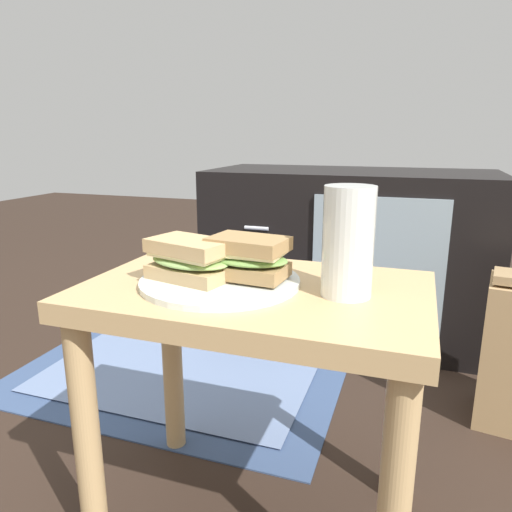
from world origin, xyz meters
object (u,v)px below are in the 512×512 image
at_px(plate, 220,281).
at_px(sandwich_front, 190,259).
at_px(beer_glass, 348,243).
at_px(sandwich_back, 249,257).
at_px(tv_cabinet, 348,253).

bearing_deg(plate, sandwich_front, -160.13).
distance_m(plate, sandwich_front, 0.06).
bearing_deg(plate, beer_glass, 3.27).
xyz_separation_m(plate, sandwich_back, (0.05, 0.02, 0.04)).
bearing_deg(sandwich_front, tv_cabinet, 82.83).
xyz_separation_m(tv_cabinet, plate, (-0.08, -0.96, 0.17)).
bearing_deg(sandwich_front, beer_glass, 6.42).
bearing_deg(plate, sandwich_back, 19.87).
height_order(tv_cabinet, sandwich_back, tv_cabinet).
xyz_separation_m(plate, beer_glass, (0.20, 0.01, 0.08)).
distance_m(sandwich_back, beer_glass, 0.16).
bearing_deg(sandwich_back, beer_glass, -1.73).
xyz_separation_m(sandwich_front, beer_glass, (0.25, 0.03, 0.04)).
bearing_deg(sandwich_back, sandwich_front, -160.13).
height_order(plate, sandwich_front, sandwich_front).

